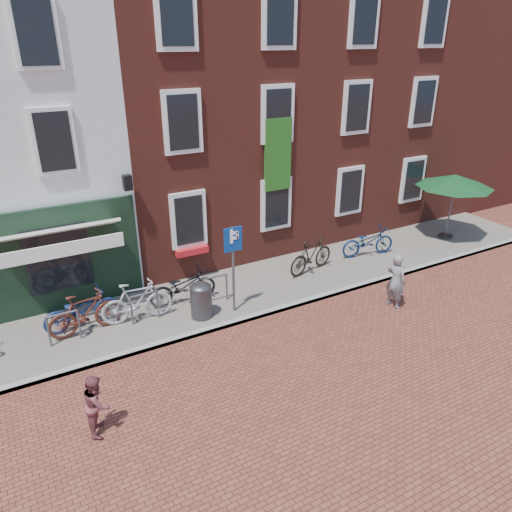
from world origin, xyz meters
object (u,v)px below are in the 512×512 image
boy (97,404)px  bicycle_6 (368,242)px  parasol (456,179)px  litter_bin (201,298)px  parking_sign (233,254)px  woman (396,281)px  bicycle_4 (183,286)px  bicycle_2 (81,309)px  bicycle_3 (137,302)px  bicycle_5 (311,255)px  bicycle_1 (85,313)px

boy → bicycle_6: size_ratio=0.66×
bicycle_6 → parasol: bearing=-82.4°
litter_bin → parking_sign: size_ratio=0.43×
woman → bicycle_4: size_ratio=0.84×
bicycle_2 → bicycle_6: 9.34m
bicycle_3 → bicycle_6: bicycle_3 is taller
woman → parking_sign: bearing=54.3°
parking_sign → bicycle_5: (3.20, 0.99, -1.12)m
woman → litter_bin: bearing=56.5°
litter_bin → bicycle_5: (4.09, 0.82, 0.01)m
parasol → bicycle_1: 13.05m
parking_sign → bicycle_2: parking_sign is taller
woman → bicycle_6: (1.52, 2.87, -0.20)m
boy → bicycle_1: (0.47, 3.43, 0.02)m
parasol → litter_bin: bearing=-175.8°
litter_bin → woman: (4.96, -1.95, 0.15)m
bicycle_2 → bicycle_4: (2.70, -0.09, 0.00)m
parking_sign → bicycle_2: bearing=162.4°
parasol → bicycle_3: size_ratio=1.45×
woman → bicycle_6: size_ratio=0.84×
parasol → parking_sign: bearing=-174.4°
bicycle_5 → bicycle_1: bearing=78.4°
bicycle_2 → bicycle_6: bearing=-95.1°
parasol → boy: parasol is taller
bicycle_4 → parasol: bearing=-89.0°
litter_bin → bicycle_6: (6.48, 0.92, -0.05)m
parking_sign → bicycle_5: bearing=17.1°
bicycle_3 → parasol: bearing=-83.9°
parking_sign → bicycle_3: (-2.41, 0.80, -1.12)m
litter_bin → boy: (-3.28, -2.73, -0.02)m
litter_bin → bicycle_4: size_ratio=0.56×
parasol → woman: 6.03m
bicycle_6 → boy: bearing=120.9°
bicycle_2 → bicycle_6: (9.34, -0.10, 0.00)m
litter_bin → bicycle_3: size_ratio=0.57×
litter_bin → boy: boy is taller
bicycle_2 → parking_sign: bearing=-112.0°
parking_sign → bicycle_4: 1.91m
woman → bicycle_4: (-5.11, 2.88, -0.20)m
litter_bin → parasol: 10.30m
litter_bin → bicycle_2: litter_bin is taller
parasol → bicycle_1: (-12.94, -0.05, -1.68)m
woman → bicycle_1: (-7.77, 2.65, -0.14)m
parking_sign → woman: bearing=-23.7°
parking_sign → bicycle_6: (5.60, 1.09, -1.18)m
parking_sign → boy: size_ratio=1.93×
litter_bin → bicycle_3: 1.66m
parking_sign → bicycle_5: parking_sign is taller
woman → bicycle_1: woman is taller
parking_sign → boy: bearing=-148.3°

